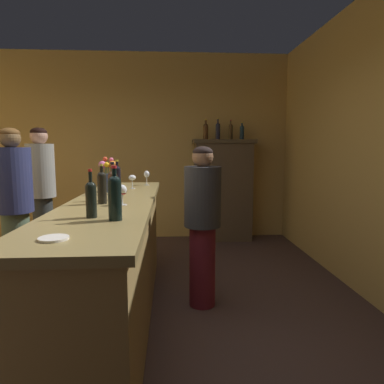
{
  "coord_description": "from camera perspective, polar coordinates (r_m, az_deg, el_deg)",
  "views": [
    {
      "loc": [
        0.75,
        -2.62,
        1.47
      ],
      "look_at": [
        0.95,
        0.54,
        1.07
      ],
      "focal_mm": 32.19,
      "sensor_mm": 36.0,
      "label": 1
    }
  ],
  "objects": [
    {
      "name": "wine_bottle_syrah",
      "position": [
        3.28,
        -12.27,
        2.22
      ],
      "size": [
        0.07,
        0.07,
        0.32
      ],
      "color": "black",
      "rests_on": "bar_counter"
    },
    {
      "name": "wine_glass_mid",
      "position": [
        2.64,
        -11.47,
        0.14
      ],
      "size": [
        0.07,
        0.07,
        0.15
      ],
      "color": "white",
      "rests_on": "bar_counter"
    },
    {
      "name": "wine_glass_rear",
      "position": [
        3.71,
        -9.88,
        2.29
      ],
      "size": [
        0.08,
        0.08,
        0.15
      ],
      "color": "white",
      "rests_on": "bar_counter"
    },
    {
      "name": "cheese_plate",
      "position": [
        1.75,
        -21.95,
        -7.14
      ],
      "size": [
        0.14,
        0.14,
        0.01
      ],
      "primitive_type": "cylinder",
      "color": "white",
      "rests_on": "bar_counter"
    },
    {
      "name": "display_bottle_midright",
      "position": [
        5.54,
        8.27,
        9.87
      ],
      "size": [
        0.07,
        0.07,
        0.27
      ],
      "color": "#19303E",
      "rests_on": "display_cabinet"
    },
    {
      "name": "wine_bottle_merlot",
      "position": [
        2.74,
        -14.7,
        0.99
      ],
      "size": [
        0.07,
        0.07,
        0.31
      ],
      "color": "black",
      "rests_on": "bar_counter"
    },
    {
      "name": "wine_bottle_chardonnay",
      "position": [
        2.9,
        -12.99,
        1.36
      ],
      "size": [
        0.08,
        0.08,
        0.31
      ],
      "color": "#4D2E1E",
      "rests_on": "bar_counter"
    },
    {
      "name": "display_bottle_midleft",
      "position": [
        5.48,
        4.3,
        10.17
      ],
      "size": [
        0.07,
        0.07,
        0.33
      ],
      "color": "#222232",
      "rests_on": "display_cabinet"
    },
    {
      "name": "display_bottle_left",
      "position": [
        5.45,
        2.29,
        10.13
      ],
      "size": [
        0.08,
        0.08,
        0.31
      ],
      "color": "#4D2D15",
      "rests_on": "display_cabinet"
    },
    {
      "name": "patron_redhead",
      "position": [
        3.75,
        -27.34,
        -2.11
      ],
      "size": [
        0.35,
        0.35,
        1.67
      ],
      "rotation": [
        0.0,
        0.0,
        -0.23
      ],
      "color": "#485C45",
      "rests_on": "ground"
    },
    {
      "name": "display_cabinet",
      "position": [
        5.52,
        5.18,
        0.64
      ],
      "size": [
        0.98,
        0.4,
        1.61
      ],
      "color": "brown",
      "rests_on": "ground"
    },
    {
      "name": "wine_glass_front",
      "position": [
        4.03,
        -7.53,
        2.87
      ],
      "size": [
        0.07,
        0.07,
        0.17
      ],
      "color": "white",
      "rests_on": "bar_counter"
    },
    {
      "name": "bar_counter",
      "position": [
        3.03,
        -12.81,
        -11.08
      ],
      "size": [
        0.68,
        3.0,
        1.05
      ],
      "color": "olive",
      "rests_on": "ground"
    },
    {
      "name": "display_bottle_center",
      "position": [
        5.51,
        6.43,
        10.03
      ],
      "size": [
        0.06,
        0.06,
        0.31
      ],
      "color": "#453017",
      "rests_on": "display_cabinet"
    },
    {
      "name": "floor",
      "position": [
        3.1,
        -18.47,
        -21.51
      ],
      "size": [
        7.87,
        7.87,
        0.0
      ],
      "primitive_type": "plane",
      "color": "#49352F",
      "rests_on": "ground"
    },
    {
      "name": "flower_arrangement",
      "position": [
        3.47,
        -13.6,
        2.38
      ],
      "size": [
        0.18,
        0.16,
        0.34
      ],
      "color": "#3B4C72",
      "rests_on": "bar_counter"
    },
    {
      "name": "bartender",
      "position": [
        3.17,
        1.75,
        -4.63
      ],
      "size": [
        0.34,
        0.34,
        1.49
      ],
      "rotation": [
        0.0,
        0.0,
        2.87
      ],
      "color": "maroon",
      "rests_on": "ground"
    },
    {
      "name": "wall_back",
      "position": [
        5.76,
        -11.17,
        7.29
      ],
      "size": [
        5.42,
        0.12,
        2.98
      ],
      "primitive_type": "cube",
      "color": "tan",
      "rests_on": "ground"
    },
    {
      "name": "patron_tall",
      "position": [
        4.69,
        -23.64,
        0.38
      ],
      "size": [
        0.34,
        0.34,
        1.73
      ],
      "rotation": [
        0.0,
        0.0,
        -1.26
      ],
      "color": "#2B2F2E",
      "rests_on": "ground"
    },
    {
      "name": "wine_bottle_malbec",
      "position": [
        2.2,
        -16.38,
        -0.88
      ],
      "size": [
        0.07,
        0.07,
        0.3
      ],
      "color": "black",
      "rests_on": "bar_counter"
    },
    {
      "name": "wine_bottle_riesling",
      "position": [
        2.08,
        -12.67,
        -0.58
      ],
      "size": [
        0.08,
        0.08,
        0.33
      ],
      "color": "black",
      "rests_on": "bar_counter"
    }
  ]
}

